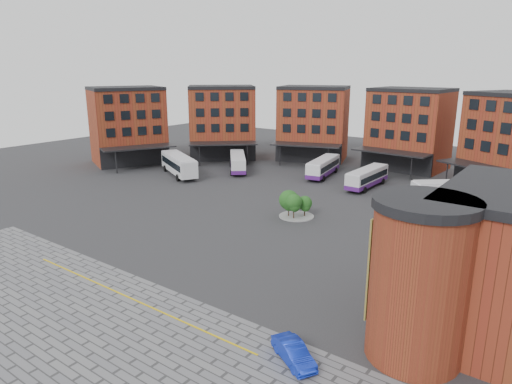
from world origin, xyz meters
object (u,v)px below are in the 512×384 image
Objects in this scene: bus_a at (179,163)px; bus_d at (367,177)px; bus_f at (503,214)px; blue_car at (294,352)px; bus_c at (323,167)px; bus_e at (457,192)px; tree_island at (294,203)px; bus_b at (238,162)px.

bus_a is 1.15× the size of bus_d.
bus_f reaches higher than bus_d.
blue_car is at bearing -98.85° from bus_a.
bus_e is at bearing -21.44° from bus_c.
tree_island is 29.34m from bus_a.
blue_car is at bearing -46.30° from bus_f.
bus_a reaches higher than blue_car.
bus_a is 44.30m from bus_e.
bus_b and bus_c have the same top height.
bus_e is 2.74× the size of blue_car.
bus_b is 0.89× the size of bus_c.
tree_island reaches higher than bus_b.
bus_e reaches higher than bus_d.
bus_e is at bearing 30.74° from blue_car.
bus_e is 0.99× the size of bus_f.
blue_car is (43.58, -32.57, -1.44)m from bus_a.
bus_c is 1.05× the size of bus_d.
tree_island reaches higher than bus_f.
bus_c is at bearing 164.88° from bus_d.
bus_e is (13.64, -1.90, 0.20)m from bus_d.
bus_d is 0.98× the size of bus_f.
bus_b reaches higher than blue_car.
tree_island is 0.39× the size of bus_c.
tree_island is at bearing -77.03° from bus_b.
bus_a is 1.23× the size of bus_b.
bus_f reaches higher than bus_c.
bus_e is at bearing -6.71° from bus_d.
tree_island is 0.36× the size of bus_a.
bus_d is 0.99× the size of bus_e.
bus_a is 1.13× the size of bus_f.
bus_c is 9.51m from bus_d.
bus_c reaches higher than blue_car.
bus_f is at bearing 3.53° from bus_e.
tree_island is at bearing -80.66° from bus_c.
bus_a is (-28.26, 7.88, 0.22)m from tree_island.
bus_f is at bearing -31.09° from bus_c.
blue_car is (15.32, -24.69, -1.23)m from tree_island.
bus_c is 1.03× the size of bus_f.
bus_e is (14.99, 17.48, -0.05)m from tree_island.
bus_b is at bearing -172.03° from bus_d.
bus_b is 37.18m from bus_e.
bus_c is at bearing -147.23° from bus_f.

